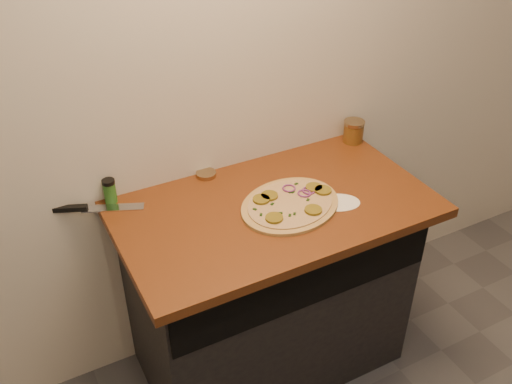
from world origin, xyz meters
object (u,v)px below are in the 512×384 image
chefs_knife (91,208)px  spice_shaker (110,191)px  salsa_jar (354,131)px  pizza (290,204)px

chefs_knife → spice_shaker: 0.09m
salsa_jar → spice_shaker: (-1.09, 0.04, -0.00)m
chefs_knife → spice_shaker: (0.08, 0.01, 0.04)m
pizza → chefs_knife: 0.75m
pizza → spice_shaker: 0.68m
pizza → spice_shaker: spice_shaker is taller
chefs_knife → salsa_jar: bearing=-1.3°
chefs_knife → salsa_jar: 1.18m
salsa_jar → spice_shaker: salsa_jar is taller
salsa_jar → pizza: bearing=-149.0°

